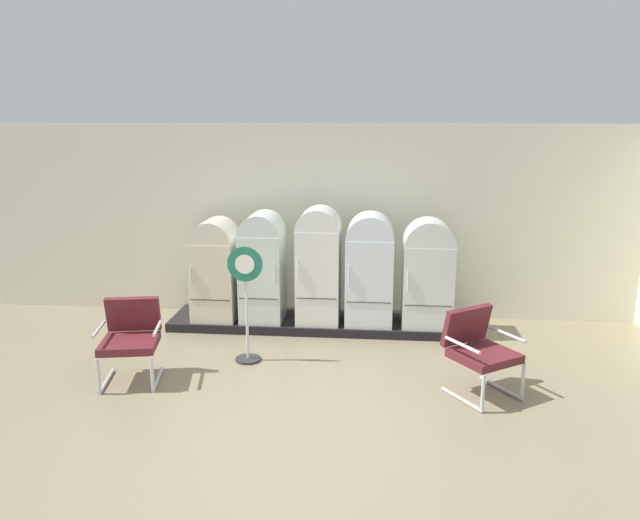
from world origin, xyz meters
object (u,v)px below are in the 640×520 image
refrigerator_2 (319,262)px  armchair_left (131,335)px  sign_stand (246,308)px  refrigerator_4 (428,270)px  refrigerator_1 (262,263)px  armchair_right (479,347)px  refrigerator_3 (369,266)px  refrigerator_0 (215,266)px

refrigerator_2 → armchair_left: bearing=-136.4°
armchair_left → sign_stand: (1.22, 0.65, 0.16)m
refrigerator_4 → armchair_left: bearing=-151.9°
refrigerator_1 → armchair_right: 3.37m
refrigerator_1 → refrigerator_4: 2.32m
refrigerator_4 → armchair_right: bearing=-77.4°
refrigerator_3 → refrigerator_4: (0.80, -0.04, -0.04)m
refrigerator_2 → refrigerator_3: bearing=2.1°
refrigerator_1 → armchair_left: (-1.18, -1.92, -0.42)m
refrigerator_1 → refrigerator_2: bearing=-2.0°
refrigerator_4 → armchair_right: 1.95m
refrigerator_1 → refrigerator_2: (0.81, -0.03, 0.05)m
refrigerator_0 → refrigerator_1: size_ratio=0.93×
refrigerator_4 → sign_stand: (-2.29, -1.23, -0.22)m
refrigerator_4 → sign_stand: refrigerator_4 is taller
refrigerator_0 → refrigerator_4: bearing=-0.9°
armchair_right → refrigerator_1: bearing=145.1°
refrigerator_3 → refrigerator_1: bearing=180.0°
refrigerator_2 → refrigerator_0: bearing=178.7°
refrigerator_3 → armchair_right: size_ratio=1.66×
refrigerator_1 → sign_stand: (0.03, -1.27, -0.25)m
refrigerator_4 → refrigerator_1: bearing=179.0°
refrigerator_2 → refrigerator_4: 1.52m
refrigerator_0 → refrigerator_2: size_ratio=0.88×
refrigerator_2 → armchair_left: size_ratio=1.75×
armchair_left → refrigerator_4: bearing=28.1°
refrigerator_0 → armchair_left: 2.02m
refrigerator_1 → refrigerator_2: 0.81m
refrigerator_2 → refrigerator_3: size_ratio=1.05×
refrigerator_4 → sign_stand: size_ratio=1.02×
armchair_left → refrigerator_0: bearing=75.6°
refrigerator_0 → refrigerator_2: (1.49, -0.03, 0.11)m
refrigerator_3 → sign_stand: refrigerator_3 is taller
armchair_left → sign_stand: size_ratio=0.64×
refrigerator_1 → armchair_left: 2.29m
refrigerator_3 → armchair_right: 2.30m
armchair_left → sign_stand: bearing=28.0°
armchair_right → armchair_left: bearing=-179.9°
refrigerator_3 → armchair_left: bearing=-144.7°
refrigerator_4 → refrigerator_0: bearing=179.1°
refrigerator_0 → refrigerator_1: (0.69, -0.01, 0.06)m
refrigerator_1 → armchair_right: bearing=-34.9°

